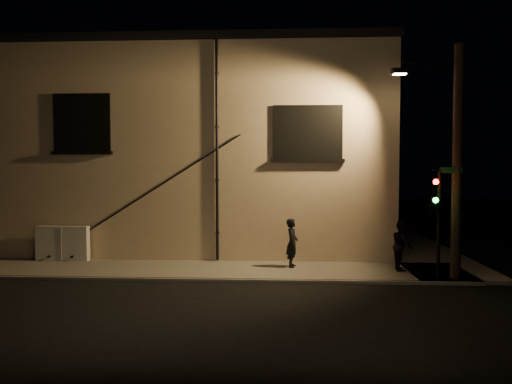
# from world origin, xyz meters

# --- Properties ---
(ground) EXTENTS (90.00, 90.00, 0.00)m
(ground) POSITION_xyz_m (0.00, 0.00, 0.00)
(ground) COLOR black
(sidewalk) EXTENTS (21.00, 16.00, 0.12)m
(sidewalk) POSITION_xyz_m (1.22, 4.39, 0.06)
(sidewalk) COLOR slate
(sidewalk) RESTS_ON ground
(building) EXTENTS (16.20, 12.23, 8.80)m
(building) POSITION_xyz_m (-3.00, 8.99, 4.40)
(building) COLOR #CDB493
(building) RESTS_ON ground
(utility_cabinet) EXTENTS (2.00, 0.34, 1.32)m
(utility_cabinet) POSITION_xyz_m (-7.73, 2.70, 0.78)
(utility_cabinet) COLOR silver
(utility_cabinet) RESTS_ON sidewalk
(pedestrian_a) EXTENTS (0.49, 0.67, 1.73)m
(pedestrian_a) POSITION_xyz_m (1.02, 1.93, 0.98)
(pedestrian_a) COLOR black
(pedestrian_a) RESTS_ON sidewalk
(pedestrian_b) EXTENTS (0.70, 0.87, 1.74)m
(pedestrian_b) POSITION_xyz_m (4.81, 1.59, 0.99)
(pedestrian_b) COLOR black
(pedestrian_b) RESTS_ON sidewalk
(traffic_signal) EXTENTS (1.39, 2.10, 3.56)m
(traffic_signal) POSITION_xyz_m (5.45, 0.19, 2.52)
(traffic_signal) COLOR black
(traffic_signal) RESTS_ON sidewalk
(streetlamp_pole) EXTENTS (2.03, 1.40, 7.57)m
(streetlamp_pole) POSITION_xyz_m (6.15, 0.48, 3.99)
(streetlamp_pole) COLOR black
(streetlamp_pole) RESTS_ON ground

